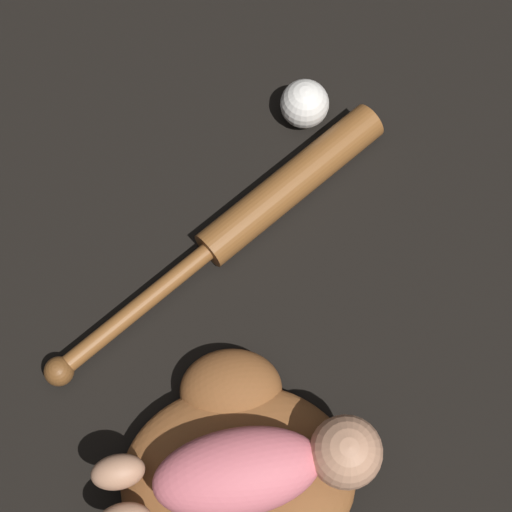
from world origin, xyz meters
name	(u,v)px	position (x,y,z in m)	size (l,w,h in m)	color
ground_plane	(233,461)	(0.00, 0.00, 0.00)	(6.00, 6.00, 0.00)	black
baseball_glove	(235,464)	(0.00, -0.01, 0.04)	(0.36, 0.34, 0.08)	brown
baby_figure	(253,470)	(0.02, -0.03, 0.12)	(0.36, 0.14, 0.09)	#D16670
baseball_bat	(259,209)	(0.15, 0.33, 0.03)	(0.58, 0.28, 0.06)	brown
baseball	(305,104)	(0.26, 0.47, 0.04)	(0.08, 0.08, 0.08)	white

